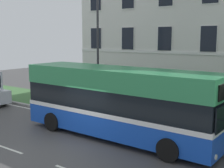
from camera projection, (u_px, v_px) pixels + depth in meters
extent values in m
cube|color=#474546|center=(70.00, 147.00, 13.75)|extent=(60.00, 56.00, 0.06)
cube|color=silver|center=(118.00, 127.00, 16.65)|extent=(54.00, 0.14, 0.01)
cube|color=silver|center=(8.00, 149.00, 13.48)|extent=(2.00, 0.12, 0.01)
cube|color=#9E9E99|center=(122.00, 124.00, 17.02)|extent=(57.00, 0.24, 0.12)
cube|color=#426F3D|center=(143.00, 116.00, 18.73)|extent=(57.00, 4.06, 0.12)
cube|color=silver|center=(211.00, 35.00, 23.91)|extent=(18.04, 9.54, 9.59)
cube|color=white|center=(185.00, 53.00, 20.26)|extent=(18.04, 0.06, 0.20)
cube|color=#2D333D|center=(184.00, 91.00, 20.64)|extent=(1.10, 0.06, 2.20)
cube|color=white|center=(96.00, 75.00, 24.96)|extent=(1.12, 0.04, 1.69)
cube|color=black|center=(96.00, 75.00, 24.95)|extent=(1.02, 0.03, 1.59)
cube|color=white|center=(127.00, 78.00, 23.20)|extent=(1.12, 0.04, 1.69)
cube|color=black|center=(127.00, 78.00, 23.19)|extent=(1.02, 0.03, 1.59)
cube|color=white|center=(164.00, 82.00, 21.44)|extent=(1.12, 0.04, 1.69)
cube|color=black|center=(164.00, 82.00, 21.43)|extent=(1.02, 0.03, 1.59)
cube|color=white|center=(206.00, 86.00, 19.68)|extent=(1.12, 0.04, 1.69)
cube|color=black|center=(206.00, 86.00, 19.67)|extent=(1.02, 0.03, 1.59)
cube|color=white|center=(96.00, 38.00, 24.52)|extent=(1.12, 0.04, 1.69)
cube|color=black|center=(96.00, 38.00, 24.50)|extent=(1.02, 0.03, 1.59)
cube|color=white|center=(128.00, 38.00, 22.76)|extent=(1.12, 0.04, 1.69)
cube|color=black|center=(128.00, 38.00, 22.74)|extent=(1.02, 0.03, 1.59)
cube|color=white|center=(165.00, 39.00, 21.00)|extent=(1.12, 0.04, 1.69)
cube|color=black|center=(165.00, 39.00, 20.98)|extent=(1.02, 0.03, 1.59)
cube|color=white|center=(208.00, 39.00, 19.23)|extent=(1.12, 0.04, 1.69)
cube|color=black|center=(208.00, 39.00, 19.22)|extent=(1.02, 0.03, 1.59)
cube|color=white|center=(96.00, 0.00, 24.07)|extent=(1.12, 0.04, 1.69)
cube|color=black|center=(96.00, 0.00, 24.05)|extent=(1.02, 0.03, 1.59)
cube|color=black|center=(143.00, 108.00, 16.43)|extent=(16.58, 0.04, 0.04)
cube|color=black|center=(143.00, 124.00, 16.56)|extent=(16.58, 0.04, 0.04)
cylinder|color=black|center=(39.00, 99.00, 21.36)|extent=(0.02, 0.02, 0.95)
cylinder|color=black|center=(44.00, 99.00, 21.09)|extent=(0.02, 0.02, 0.95)
cylinder|color=black|center=(48.00, 100.00, 20.82)|extent=(0.02, 0.02, 0.95)
cylinder|color=black|center=(53.00, 101.00, 20.55)|extent=(0.02, 0.02, 0.95)
cylinder|color=black|center=(58.00, 102.00, 20.28)|extent=(0.02, 0.02, 0.95)
cylinder|color=black|center=(63.00, 103.00, 20.01)|extent=(0.02, 0.02, 0.95)
cylinder|color=black|center=(68.00, 104.00, 19.74)|extent=(0.02, 0.02, 0.95)
cylinder|color=black|center=(73.00, 105.00, 19.47)|extent=(0.02, 0.02, 0.95)
cylinder|color=black|center=(79.00, 106.00, 19.20)|extent=(0.02, 0.02, 0.95)
cylinder|color=black|center=(84.00, 107.00, 18.93)|extent=(0.02, 0.02, 0.95)
cylinder|color=black|center=(90.00, 108.00, 18.66)|extent=(0.02, 0.02, 0.95)
cylinder|color=black|center=(96.00, 109.00, 18.39)|extent=(0.02, 0.02, 0.95)
cylinder|color=black|center=(102.00, 110.00, 18.12)|extent=(0.02, 0.02, 0.95)
cylinder|color=black|center=(108.00, 111.00, 17.85)|extent=(0.02, 0.02, 0.95)
cylinder|color=black|center=(115.00, 112.00, 17.58)|extent=(0.02, 0.02, 0.95)
cylinder|color=black|center=(121.00, 113.00, 17.31)|extent=(0.02, 0.02, 0.95)
cylinder|color=black|center=(128.00, 114.00, 17.04)|extent=(0.02, 0.02, 0.95)
cylinder|color=black|center=(135.00, 116.00, 16.77)|extent=(0.02, 0.02, 0.95)
cylinder|color=black|center=(143.00, 117.00, 16.50)|extent=(0.02, 0.02, 0.95)
cylinder|color=black|center=(150.00, 118.00, 16.23)|extent=(0.02, 0.02, 0.95)
cylinder|color=black|center=(158.00, 120.00, 15.96)|extent=(0.02, 0.02, 0.95)
cylinder|color=black|center=(166.00, 121.00, 15.69)|extent=(0.02, 0.02, 0.95)
cylinder|color=black|center=(175.00, 122.00, 15.42)|extent=(0.02, 0.02, 0.95)
cylinder|color=black|center=(183.00, 124.00, 15.15)|extent=(0.02, 0.02, 0.95)
cylinder|color=black|center=(192.00, 126.00, 14.88)|extent=(0.02, 0.02, 0.95)
cylinder|color=black|center=(202.00, 127.00, 14.62)|extent=(0.02, 0.02, 0.95)
cylinder|color=black|center=(211.00, 129.00, 14.35)|extent=(0.02, 0.02, 0.95)
cylinder|color=black|center=(221.00, 131.00, 14.08)|extent=(0.02, 0.02, 0.95)
cube|color=blue|center=(117.00, 121.00, 14.87)|extent=(10.09, 2.62, 1.12)
cube|color=white|center=(118.00, 110.00, 14.79)|extent=(10.11, 2.64, 0.20)
cube|color=black|center=(118.00, 99.00, 14.71)|extent=(10.01, 2.58, 1.05)
cube|color=#2F8852|center=(118.00, 78.00, 14.56)|extent=(10.09, 2.62, 0.93)
cylinder|color=silver|center=(216.00, 157.00, 11.28)|extent=(0.04, 0.20, 0.20)
cylinder|color=black|center=(193.00, 135.00, 13.85)|extent=(0.97, 0.32, 0.96)
cylinder|color=black|center=(168.00, 150.00, 12.01)|extent=(0.97, 0.32, 0.96)
cylinder|color=black|center=(83.00, 113.00, 17.83)|extent=(0.97, 0.32, 0.96)
cylinder|color=black|center=(52.00, 122.00, 15.99)|extent=(0.97, 0.32, 0.96)
cylinder|color=black|center=(4.00, 100.00, 22.23)|extent=(0.69, 0.27, 0.68)
cylinder|color=#333338|center=(98.00, 54.00, 19.20)|extent=(0.14, 0.14, 7.22)
cylinder|color=#4C4742|center=(120.00, 108.00, 18.43)|extent=(0.50, 0.50, 1.02)
ellipsoid|color=black|center=(120.00, 98.00, 18.34)|extent=(0.51, 0.51, 0.18)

